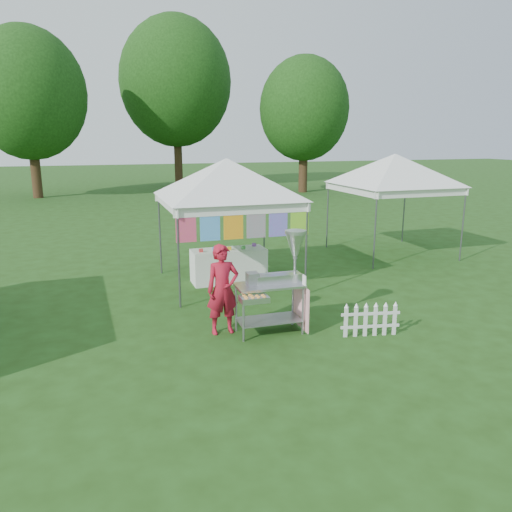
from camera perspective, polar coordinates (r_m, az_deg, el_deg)
name	(u,v)px	position (r m, az deg, el deg)	size (l,w,h in m)	color
ground	(279,336)	(9.07, 2.67, -9.07)	(120.00, 120.00, 0.00)	#213F12
canopy_main	(227,159)	(11.72, -3.38, 11.05)	(4.24, 4.24, 3.45)	#59595E
canopy_right	(395,154)	(15.40, 15.64, 11.16)	(4.24, 4.24, 3.45)	#59595E
tree_left	(28,94)	(32.05, -24.62, 16.50)	(6.40, 6.40, 9.53)	#332312
tree_mid	(176,82)	(36.51, -9.18, 19.03)	(7.60, 7.60, 11.52)	#332312
tree_right	(304,109)	(32.58, 5.55, 16.38)	(5.60, 5.60, 8.42)	#332312
donut_cart	(280,274)	(8.90, 2.76, -2.08)	(1.35, 0.89, 1.86)	gray
vendor	(223,289)	(8.95, -3.82, -3.83)	(0.60, 0.39, 1.64)	#A61428
picket_fence	(370,321)	(9.18, 12.94, -7.22)	(1.06, 0.23, 0.56)	silver
display_table	(229,265)	(12.25, -3.14, -1.08)	(1.80, 0.70, 0.81)	white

